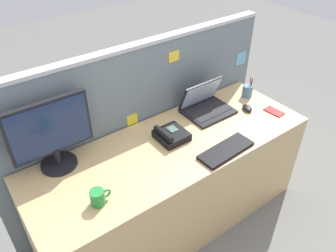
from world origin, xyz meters
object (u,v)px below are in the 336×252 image
at_px(laptop, 205,104).
at_px(desk_phone, 171,135).
at_px(desktop_monitor, 51,133).
at_px(pen_cup, 247,91).
at_px(keyboard_main, 226,150).
at_px(coffee_mug, 98,197).
at_px(cell_phone_red_case, 274,112).
at_px(computer_mouse_right_hand, 248,108).

bearing_deg(laptop, desk_phone, -163.47).
relative_size(desktop_monitor, pen_cup, 2.74).
height_order(desktop_monitor, keyboard_main, desktop_monitor).
xyz_separation_m(desk_phone, coffee_mug, (-0.62, -0.21, 0.01)).
xyz_separation_m(cell_phone_red_case, coffee_mug, (-1.41, -0.02, 0.04)).
height_order(laptop, keyboard_main, laptop).
distance_m(keyboard_main, coffee_mug, 0.82).
bearing_deg(keyboard_main, coffee_mug, 170.41).
xyz_separation_m(keyboard_main, cell_phone_red_case, (0.59, 0.11, -0.01)).
relative_size(desk_phone, pen_cup, 1.12).
relative_size(keyboard_main, coffee_mug, 3.28).
distance_m(desk_phone, cell_phone_red_case, 0.81).
distance_m(laptop, computer_mouse_right_hand, 0.31).
bearing_deg(keyboard_main, computer_mouse_right_hand, 25.05).
bearing_deg(laptop, coffee_mug, -162.13).
xyz_separation_m(desktop_monitor, keyboard_main, (0.87, -0.50, -0.22)).
distance_m(laptop, desk_phone, 0.42).
distance_m(laptop, cell_phone_red_case, 0.50).
bearing_deg(desk_phone, cell_phone_red_case, -13.85).
xyz_separation_m(desktop_monitor, pen_cup, (1.47, -0.12, -0.19)).
height_order(keyboard_main, computer_mouse_right_hand, computer_mouse_right_hand).
bearing_deg(coffee_mug, laptop, 17.87).
xyz_separation_m(pen_cup, coffee_mug, (-1.41, -0.29, -0.00)).
height_order(keyboard_main, coffee_mug, coffee_mug).
height_order(computer_mouse_right_hand, cell_phone_red_case, computer_mouse_right_hand).
bearing_deg(desktop_monitor, keyboard_main, -29.99).
distance_m(computer_mouse_right_hand, coffee_mug, 1.28).
distance_m(keyboard_main, cell_phone_red_case, 0.60).
distance_m(desk_phone, coffee_mug, 0.66).
bearing_deg(desk_phone, coffee_mug, -161.28).
xyz_separation_m(desktop_monitor, laptop, (1.08, -0.08, -0.18)).
bearing_deg(pen_cup, keyboard_main, -147.41).
relative_size(laptop, desk_phone, 1.79).
bearing_deg(desk_phone, keyboard_main, -57.06).
bearing_deg(desktop_monitor, desk_phone, -16.41).
height_order(keyboard_main, pen_cup, pen_cup).
bearing_deg(desktop_monitor, pen_cup, -4.77).
bearing_deg(computer_mouse_right_hand, laptop, 164.95).
distance_m(desktop_monitor, coffee_mug, 0.45).
bearing_deg(desktop_monitor, computer_mouse_right_hand, -11.20).
bearing_deg(coffee_mug, computer_mouse_right_hand, 6.59).
relative_size(desktop_monitor, laptop, 1.37).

